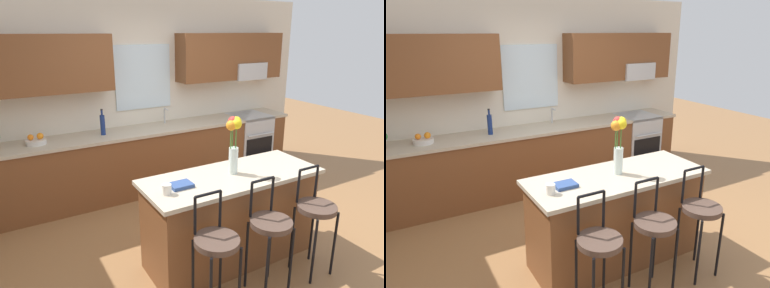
# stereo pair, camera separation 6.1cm
# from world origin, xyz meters

# --- Properties ---
(ground_plane) EXTENTS (14.00, 14.00, 0.00)m
(ground_plane) POSITION_xyz_m (0.00, 0.00, 0.00)
(ground_plane) COLOR olive
(back_wall_assembly) EXTENTS (5.60, 0.50, 2.70)m
(back_wall_assembly) POSITION_xyz_m (0.03, 1.98, 1.51)
(back_wall_assembly) COLOR beige
(back_wall_assembly) RESTS_ON ground
(counter_run) EXTENTS (4.56, 0.64, 0.92)m
(counter_run) POSITION_xyz_m (0.00, 1.70, 0.47)
(counter_run) COLOR brown
(counter_run) RESTS_ON ground
(sink_faucet) EXTENTS (0.02, 0.13, 0.23)m
(sink_faucet) POSITION_xyz_m (0.26, 1.84, 1.06)
(sink_faucet) COLOR #B7BABC
(sink_faucet) RESTS_ON counter_run
(oven_range) EXTENTS (0.60, 0.64, 0.92)m
(oven_range) POSITION_xyz_m (1.71, 1.68, 0.46)
(oven_range) COLOR #B7BABC
(oven_range) RESTS_ON ground
(kitchen_island) EXTENTS (1.78, 0.70, 0.92)m
(kitchen_island) POSITION_xyz_m (-0.03, -0.26, 0.46)
(kitchen_island) COLOR brown
(kitchen_island) RESTS_ON ground
(bar_stool_near) EXTENTS (0.36, 0.36, 1.04)m
(bar_stool_near) POSITION_xyz_m (-0.58, -0.82, 0.64)
(bar_stool_near) COLOR black
(bar_stool_near) RESTS_ON ground
(bar_stool_middle) EXTENTS (0.36, 0.36, 1.04)m
(bar_stool_middle) POSITION_xyz_m (-0.03, -0.82, 0.64)
(bar_stool_middle) COLOR black
(bar_stool_middle) RESTS_ON ground
(bar_stool_far) EXTENTS (0.36, 0.36, 1.04)m
(bar_stool_far) POSITION_xyz_m (0.52, -0.82, 0.64)
(bar_stool_far) COLOR black
(bar_stool_far) RESTS_ON ground
(flower_vase) EXTENTS (0.16, 0.14, 0.56)m
(flower_vase) POSITION_xyz_m (-0.01, -0.23, 1.28)
(flower_vase) COLOR silver
(flower_vase) RESTS_ON kitchen_island
(mug_ceramic) EXTENTS (0.08, 0.08, 0.09)m
(mug_ceramic) POSITION_xyz_m (-0.76, -0.33, 0.97)
(mug_ceramic) COLOR silver
(mug_ceramic) RESTS_ON kitchen_island
(cookbook) EXTENTS (0.20, 0.15, 0.03)m
(cookbook) POSITION_xyz_m (-0.59, -0.26, 0.94)
(cookbook) COLOR navy
(cookbook) RESTS_ON kitchen_island
(fruit_bowl_oranges) EXTENTS (0.24, 0.24, 0.13)m
(fruit_bowl_oranges) POSITION_xyz_m (-1.54, 1.70, 0.96)
(fruit_bowl_oranges) COLOR silver
(fruit_bowl_oranges) RESTS_ON counter_run
(bottle_olive_oil) EXTENTS (0.06, 0.06, 0.35)m
(bottle_olive_oil) POSITION_xyz_m (-0.71, 1.70, 1.06)
(bottle_olive_oil) COLOR navy
(bottle_olive_oil) RESTS_ON counter_run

